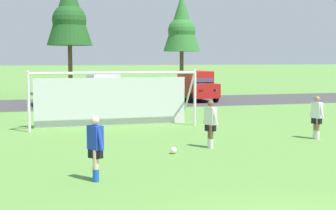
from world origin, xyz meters
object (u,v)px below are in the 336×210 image
(player_midfield_center, at_px, (317,117))
(parked_car_slot_far_left, at_px, (52,92))
(parked_car_slot_left, at_px, (103,87))
(parked_car_slot_center_left, at_px, (152,90))
(player_striker_near, at_px, (95,148))
(soccer_ball, at_px, (174,150))
(parked_car_slot_center, at_px, (196,85))
(soccer_goal, at_px, (113,98))
(player_defender_far, at_px, (210,124))

(player_midfield_center, bearing_deg, parked_car_slot_far_left, 120.77)
(parked_car_slot_left, relative_size, parked_car_slot_center_left, 1.09)
(player_striker_near, xyz_separation_m, parked_car_slot_center_left, (6.34, 20.70, 0.05))
(soccer_ball, distance_m, parked_car_slot_center, 19.62)
(player_midfield_center, distance_m, parked_car_slot_center, 17.02)
(soccer_ball, distance_m, parked_car_slot_left, 17.69)
(player_striker_near, bearing_deg, parked_car_slot_center_left, 72.97)
(soccer_goal, xyz_separation_m, parked_car_slot_left, (1.00, 10.87, -0.18))
(soccer_goal, relative_size, player_midfield_center, 4.54)
(player_striker_near, distance_m, parked_car_slot_left, 20.61)
(soccer_ball, relative_size, player_striker_near, 0.13)
(player_defender_far, bearing_deg, player_midfield_center, 8.15)
(parked_car_slot_center, bearing_deg, player_defender_far, -107.01)
(soccer_ball, height_order, player_striker_near, player_striker_near)
(soccer_ball, bearing_deg, player_defender_far, 24.25)
(player_midfield_center, bearing_deg, player_striker_near, -155.34)
(parked_car_slot_far_left, bearing_deg, player_striker_near, -88.40)
(soccer_goal, height_order, player_defender_far, soccer_goal)
(parked_car_slot_center, bearing_deg, player_midfield_center, -92.84)
(soccer_goal, bearing_deg, parked_car_slot_left, 84.76)
(player_striker_near, relative_size, parked_car_slot_center, 0.35)
(player_striker_near, distance_m, parked_car_slot_center_left, 21.65)
(player_midfield_center, relative_size, parked_car_slot_center, 0.35)
(soccer_goal, xyz_separation_m, player_striker_near, (-1.89, -9.54, -0.47))
(player_defender_far, height_order, parked_car_slot_left, parked_car_slot_left)
(player_striker_near, height_order, parked_car_slot_center_left, parked_car_slot_center_left)
(player_defender_far, relative_size, parked_car_slot_left, 0.35)
(parked_car_slot_left, xyz_separation_m, parked_car_slot_center_left, (3.46, 0.29, -0.24))
(parked_car_slot_center, bearing_deg, soccer_ball, -110.65)
(soccer_ball, xyz_separation_m, player_defender_far, (1.51, 0.68, 0.71))
(player_defender_far, xyz_separation_m, parked_car_slot_left, (-1.45, 16.98, 0.29))
(soccer_ball, relative_size, player_defender_far, 0.13)
(parked_car_slot_center_left, bearing_deg, parked_car_slot_far_left, -173.75)
(parked_car_slot_left, height_order, parked_car_slot_center, same)
(parked_car_slot_left, bearing_deg, soccer_goal, -95.24)
(soccer_ball, bearing_deg, soccer_goal, 97.83)
(player_midfield_center, bearing_deg, player_defender_far, -171.85)
(parked_car_slot_left, bearing_deg, player_midfield_center, -69.82)
(parked_car_slot_center_left, bearing_deg, parked_car_slot_center, 6.37)
(player_midfield_center, height_order, parked_car_slot_left, parked_car_slot_left)
(parked_car_slot_left, bearing_deg, soccer_ball, -90.20)
(player_midfield_center, height_order, parked_car_slot_center_left, parked_car_slot_center_left)
(soccer_ball, xyz_separation_m, soccer_goal, (-0.93, 6.79, 1.18))
(soccer_ball, height_order, player_defender_far, player_defender_far)
(soccer_ball, bearing_deg, parked_car_slot_left, 89.80)
(player_midfield_center, xyz_separation_m, parked_car_slot_left, (-6.00, 16.33, 0.29))
(soccer_goal, relative_size, player_striker_near, 4.54)
(player_striker_near, xyz_separation_m, parked_car_slot_center, (9.73, 21.08, 0.29))
(parked_car_slot_far_left, xyz_separation_m, parked_car_slot_center, (10.29, 1.13, 0.24))
(player_striker_near, bearing_deg, player_midfield_center, 24.66)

